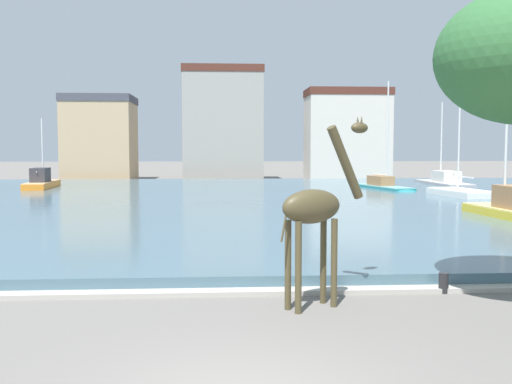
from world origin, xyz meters
TOP-DOWN VIEW (x-y plane):
  - harbor_water at (0.00, 29.74)m, footprint 89.25×46.84m
  - quay_edge_coping at (0.00, 6.07)m, footprint 89.25×0.50m
  - giraffe_statue at (1.88, 4.82)m, footprint 2.30×1.54m
  - sailboat_orange at (-14.47, 40.28)m, footprint 2.12×7.60m
  - sailboat_yellow at (13.09, 18.53)m, footprint 2.14×6.76m
  - sailboat_teal at (12.83, 37.14)m, footprint 3.42×7.82m
  - sailboat_white at (15.81, 30.71)m, footprint 3.02×6.28m
  - sailboat_grey at (19.42, 42.90)m, footprint 2.37×9.62m
  - mooring_bollard at (5.26, 5.92)m, footprint 0.24×0.24m
  - townhouse_wide_warehouse at (-13.29, 57.67)m, footprint 7.43×7.16m
  - townhouse_narrow_midrow at (0.18, 57.23)m, footprint 8.80×5.58m
  - townhouse_corner_house at (13.71, 55.61)m, footprint 8.98×5.26m

SIDE VIEW (x-z plane):
  - quay_edge_coping at x=0.00m, z-range 0.00..0.12m
  - harbor_water at x=0.00m, z-range 0.00..0.39m
  - mooring_bollard at x=5.26m, z-range 0.00..0.50m
  - sailboat_white at x=15.81m, z-range -4.24..5.14m
  - sailboat_teal at x=12.83m, z-range -3.90..4.85m
  - sailboat_grey at x=19.42m, z-range -3.29..4.32m
  - sailboat_yellow at x=13.09m, z-range -3.17..4.41m
  - sailboat_orange at x=-14.47m, z-range -2.33..3.64m
  - giraffe_statue at x=1.88m, z-range 0.05..4.37m
  - townhouse_wide_warehouse at x=-13.29m, z-range 0.01..9.28m
  - townhouse_corner_house at x=13.71m, z-range 0.01..9.99m
  - townhouse_narrow_midrow at x=0.18m, z-range 0.02..12.46m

